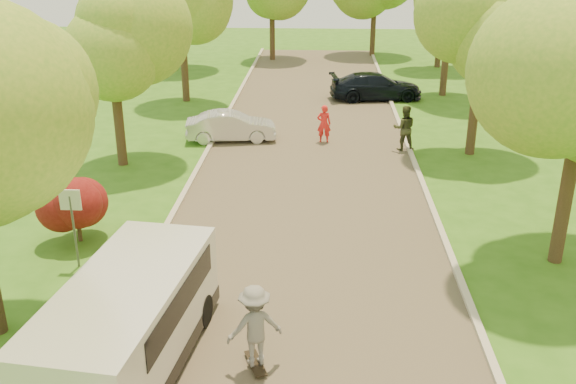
% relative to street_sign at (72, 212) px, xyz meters
% --- Properties ---
extents(ground, '(100.00, 100.00, 0.00)m').
position_rel_street_sign_xyz_m(ground, '(5.80, -4.00, -1.56)').
color(ground, '#2F6317').
rests_on(ground, ground).
extents(road, '(8.00, 60.00, 0.01)m').
position_rel_street_sign_xyz_m(road, '(5.80, 4.00, -1.56)').
color(road, '#4C4438').
rests_on(road, ground).
extents(curb_left, '(0.18, 60.00, 0.12)m').
position_rel_street_sign_xyz_m(curb_left, '(1.75, 4.00, -1.50)').
color(curb_left, '#B2AD9E').
rests_on(curb_left, ground).
extents(curb_right, '(0.18, 60.00, 0.12)m').
position_rel_street_sign_xyz_m(curb_right, '(9.85, 4.00, -1.50)').
color(curb_right, '#B2AD9E').
rests_on(curb_right, ground).
extents(street_sign, '(0.55, 0.06, 2.17)m').
position_rel_street_sign_xyz_m(street_sign, '(0.00, 0.00, 0.00)').
color(street_sign, '#59595E').
rests_on(street_sign, ground).
extents(red_shrub, '(1.70, 1.70, 1.95)m').
position_rel_street_sign_xyz_m(red_shrub, '(-0.50, 1.50, -0.47)').
color(red_shrub, '#382619').
rests_on(red_shrub, ground).
extents(tree_l_midb, '(4.30, 4.20, 6.62)m').
position_rel_street_sign_xyz_m(tree_l_midb, '(-1.01, 8.00, 3.02)').
color(tree_l_midb, '#382619').
rests_on(tree_l_midb, ground).
extents(tree_r_midb, '(4.51, 4.40, 7.01)m').
position_rel_street_sign_xyz_m(tree_r_midb, '(12.40, 10.00, 3.32)').
color(tree_r_midb, '#382619').
rests_on(tree_r_midb, ground).
extents(minivan, '(2.75, 5.61, 2.01)m').
position_rel_street_sign_xyz_m(minivan, '(2.61, -4.10, -0.50)').
color(minivan, silver).
rests_on(minivan, ground).
extents(silver_sedan, '(3.88, 1.77, 1.23)m').
position_rel_street_sign_xyz_m(silver_sedan, '(2.50, 11.23, -0.95)').
color(silver_sedan, silver).
rests_on(silver_sedan, ground).
extents(dark_sedan, '(5.02, 2.58, 1.39)m').
position_rel_street_sign_xyz_m(dark_sedan, '(9.10, 18.86, -0.87)').
color(dark_sedan, black).
rests_on(dark_sedan, ground).
extents(longboard, '(0.56, 0.92, 0.10)m').
position_rel_street_sign_xyz_m(longboard, '(5.07, -3.96, -1.47)').
color(longboard, black).
rests_on(longboard, ground).
extents(skateboarder, '(1.28, 1.01, 1.74)m').
position_rel_street_sign_xyz_m(skateboarder, '(5.07, -3.96, -0.58)').
color(skateboarder, slate).
rests_on(skateboarder, longboard).
extents(person_striped, '(0.60, 0.41, 1.60)m').
position_rel_street_sign_xyz_m(person_striped, '(6.39, 11.19, -0.77)').
color(person_striped, red).
rests_on(person_striped, ground).
extents(person_olive, '(0.90, 0.70, 1.83)m').
position_rel_street_sign_xyz_m(person_olive, '(9.60, 10.31, -0.65)').
color(person_olive, '#333721').
rests_on(person_olive, ground).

